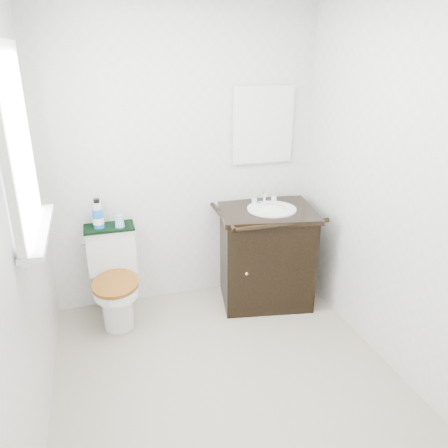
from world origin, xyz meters
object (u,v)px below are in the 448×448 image
mouthwash_bottle (98,215)px  cup (120,221)px  vanity (265,252)px  toilet (115,281)px  trash_bin (239,273)px

mouthwash_bottle → cup: 0.17m
vanity → cup: 1.23m
mouthwash_bottle → cup: mouthwash_bottle is taller
toilet → mouthwash_bottle: size_ratio=3.12×
toilet → vanity: size_ratio=0.79×
trash_bin → vanity: bearing=-50.4°
vanity → trash_bin: 0.37m
trash_bin → cup: 1.18m
toilet → mouthwash_bottle: mouthwash_bottle is taller
mouthwash_bottle → cup: (0.16, -0.03, -0.06)m
trash_bin → cup: (-1.00, -0.04, 0.63)m
trash_bin → mouthwash_bottle: mouthwash_bottle is taller
cup → trash_bin: bearing=2.5°
vanity → trash_bin: vanity is taller
toilet → mouthwash_bottle: (-0.07, 0.12, 0.52)m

